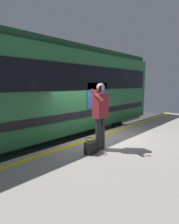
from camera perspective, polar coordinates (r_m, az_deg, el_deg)
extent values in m
plane|color=#3D3D3F|center=(6.72, 0.85, -15.22)|extent=(24.47, 24.47, 0.00)
cube|color=#9E998E|center=(5.40, 20.04, -16.42)|extent=(13.81, 4.59, 0.97)
cube|color=yellow|center=(6.20, 2.95, -7.72)|extent=(13.53, 0.16, 0.01)
cube|color=slate|center=(7.66, -7.33, -11.55)|extent=(17.95, 0.08, 0.16)
cube|color=slate|center=(8.76, -13.42, -9.09)|extent=(17.95, 0.08, 0.16)
cube|color=#2D723F|center=(7.09, -19.47, 6.04)|extent=(12.79, 3.09, 3.01)
cube|color=#1B4426|center=(7.21, -20.17, 19.05)|extent=(12.53, 2.84, 0.24)
cube|color=black|center=(5.75, -12.34, 11.05)|extent=(12.15, 0.03, 0.90)
cube|color=black|center=(5.85, -11.91, -2.32)|extent=(12.15, 0.03, 0.24)
cube|color=#3359B2|center=(7.27, 2.56, 5.40)|extent=(1.18, 0.02, 0.99)
cylinder|color=black|center=(9.24, 8.68, -4.77)|extent=(0.84, 0.12, 0.84)
cylinder|color=black|center=(10.79, -2.23, -2.70)|extent=(0.84, 0.12, 0.84)
cylinder|color=#262628|center=(4.95, 4.09, -6.72)|extent=(0.14, 0.14, 0.89)
cylinder|color=#262628|center=(4.82, 2.73, -7.16)|extent=(0.14, 0.14, 0.89)
cube|color=maroon|center=(4.73, 3.51, 2.07)|extent=(0.40, 0.24, 0.65)
sphere|color=maroon|center=(4.81, 2.06, 5.85)|extent=(0.20, 0.20, 0.20)
sphere|color=beige|center=(4.70, 3.56, 7.84)|extent=(0.22, 0.22, 0.22)
cylinder|color=maroon|center=(4.94, 5.35, 1.56)|extent=(0.09, 0.09, 0.59)
cylinder|color=maroon|center=(4.48, 2.45, 5.24)|extent=(0.09, 0.42, 0.33)
cube|color=black|center=(4.41, 3.46, 7.25)|extent=(0.07, 0.02, 0.15)
cube|color=black|center=(4.70, 0.39, -11.23)|extent=(0.32, 0.20, 0.31)
torus|color=black|center=(4.63, 0.39, -8.72)|extent=(0.29, 0.29, 0.02)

